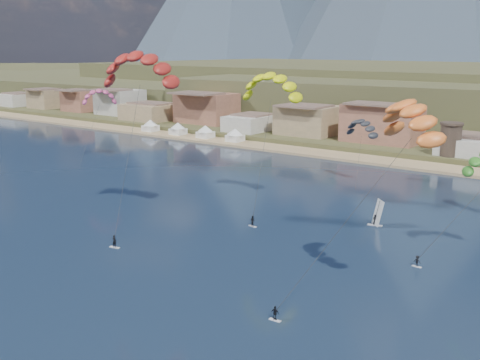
% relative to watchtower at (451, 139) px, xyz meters
% --- Properties ---
extents(ground, '(2400.00, 2400.00, 0.00)m').
position_rel_watchtower_xyz_m(ground, '(-5.00, -114.00, -6.37)').
color(ground, black).
rests_on(ground, ground).
extents(beach, '(2200.00, 12.00, 0.90)m').
position_rel_watchtower_xyz_m(beach, '(-5.00, -8.00, -6.12)').
color(beach, tan).
rests_on(beach, ground).
extents(town, '(400.00, 24.00, 12.00)m').
position_rel_watchtower_xyz_m(town, '(-45.00, 8.00, 1.63)').
color(town, silver).
rests_on(town, ground).
extents(watchtower, '(5.82, 5.82, 8.60)m').
position_rel_watchtower_xyz_m(watchtower, '(0.00, 0.00, 0.00)').
color(watchtower, '#47382D').
rests_on(watchtower, ground).
extents(beach_tents, '(43.40, 6.40, 5.00)m').
position_rel_watchtower_xyz_m(beach_tents, '(-81.25, -8.00, -2.66)').
color(beach_tents, white).
rests_on(beach_tents, ground).
extents(kitesurfer_red, '(14.49, 16.49, 30.37)m').
position_rel_watchtower_xyz_m(kitesurfer_red, '(-24.16, -83.30, 20.21)').
color(kitesurfer_red, silver).
rests_on(kitesurfer_red, ground).
extents(kitesurfer_yellow, '(12.46, 15.77, 26.96)m').
position_rel_watchtower_xyz_m(kitesurfer_yellow, '(-13.68, -61.22, 16.55)').
color(kitesurfer_yellow, silver).
rests_on(kitesurfer_yellow, ground).
extents(kitesurfer_orange, '(15.67, 16.70, 26.49)m').
position_rel_watchtower_xyz_m(kitesurfer_orange, '(22.87, -88.44, 15.84)').
color(kitesurfer_orange, silver).
rests_on(kitesurfer_orange, ground).
extents(distant_kite_pink, '(8.46, 9.13, 20.34)m').
position_rel_watchtower_xyz_m(distant_kite_pink, '(-72.95, -51.69, 11.10)').
color(distant_kite_pink, '#262626').
rests_on(distant_kite_pink, ground).
extents(distant_kite_dark, '(9.28, 7.13, 15.91)m').
position_rel_watchtower_xyz_m(distant_kite_dark, '(-8.78, -33.42, 6.38)').
color(distant_kite_dark, '#262626').
rests_on(distant_kite_dark, ground).
extents(windsurfer, '(2.58, 2.83, 4.44)m').
position_rel_watchtower_xyz_m(windsurfer, '(7.47, -60.79, -4.96)').
color(windsurfer, silver).
rests_on(windsurfer, ground).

